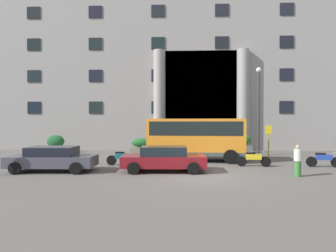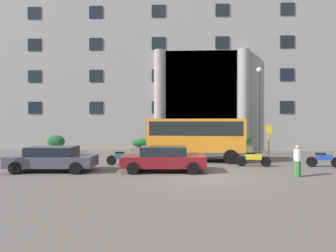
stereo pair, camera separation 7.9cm
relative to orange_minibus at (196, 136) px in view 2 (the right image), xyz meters
The scene contains 15 objects.
ground_plane 5.77m from the orange_minibus, 91.32° to the right, with size 80.00×64.00×0.12m, color #5F5853.
office_building_facade 14.08m from the orange_minibus, 90.58° to the left, with size 37.15×9.79×18.25m.
orange_minibus is the anchor object (origin of this frame).
bus_stop_sign 5.59m from the orange_minibus, 16.51° to the left, with size 0.44×0.08×2.39m.
hedge_planter_entrance_right 6.71m from the orange_minibus, 52.36° to the left, with size 2.05×0.80×1.65m.
hedge_planter_far_west 12.59m from the orange_minibus, 158.42° to the left, with size 1.58×0.86×1.52m.
hedge_planter_entrance_left 4.99m from the orange_minibus, 96.88° to the left, with size 2.04×0.93×1.74m.
hedge_planter_far_east 6.49m from the orange_minibus, 132.20° to the left, with size 1.82×0.92×1.25m.
parked_sedan_second 4.79m from the orange_minibus, 114.66° to the right, with size 4.46×2.14×1.34m.
parked_estate_mid 9.10m from the orange_minibus, 150.39° to the right, with size 4.55×2.11×1.32m.
motorcycle_near_kerb 7.76m from the orange_minibus, 18.67° to the right, with size 1.91×0.62×0.89m.
scooter_by_planter 5.25m from the orange_minibus, 154.31° to the right, with size 1.99×0.55×0.89m.
motorcycle_far_end 4.18m from the orange_minibus, 36.34° to the right, with size 1.99×0.55×0.89m.
pedestrian_woman_dark_dress 7.17m from the orange_minibus, 49.87° to the right, with size 0.36×0.36×1.53m.
lamppost_plaza_centre 6.63m from the orange_minibus, 33.73° to the left, with size 0.40×0.40×6.95m.
Camera 2 is at (-0.95, -13.92, 2.62)m, focal length 30.65 mm.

